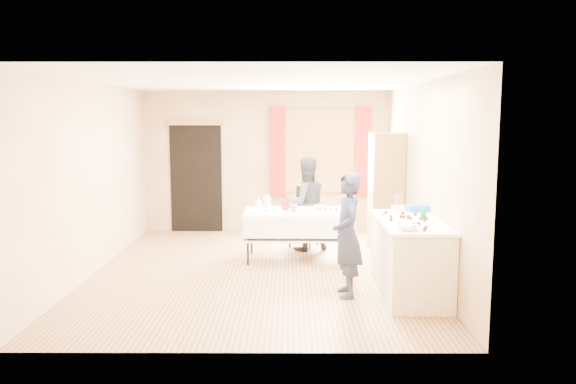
{
  "coord_description": "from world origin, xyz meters",
  "views": [
    {
      "loc": [
        0.44,
        -7.62,
        2.14
      ],
      "look_at": [
        0.42,
        0.0,
        1.11
      ],
      "focal_mm": 35.0,
      "sensor_mm": 36.0,
      "label": 1
    }
  ],
  "objects_px": {
    "cabinet": "(386,192)",
    "party_table": "(298,230)",
    "girl": "(347,235)",
    "chair": "(304,229)",
    "counter": "(410,258)",
    "woman": "(306,204)"
  },
  "relations": [
    {
      "from": "chair",
      "to": "woman",
      "type": "relative_size",
      "value": 0.66
    },
    {
      "from": "chair",
      "to": "girl",
      "type": "bearing_deg",
      "value": -57.7
    },
    {
      "from": "chair",
      "to": "girl",
      "type": "xyz_separation_m",
      "value": [
        0.44,
        -2.6,
        0.45
      ]
    },
    {
      "from": "cabinet",
      "to": "counter",
      "type": "bearing_deg",
      "value": -92.43
    },
    {
      "from": "party_table",
      "to": "girl",
      "type": "relative_size",
      "value": 1.09
    },
    {
      "from": "girl",
      "to": "chair",
      "type": "bearing_deg",
      "value": -176.79
    },
    {
      "from": "party_table",
      "to": "chair",
      "type": "relative_size",
      "value": 1.65
    },
    {
      "from": "chair",
      "to": "woman",
      "type": "bearing_deg",
      "value": -63.58
    },
    {
      "from": "woman",
      "to": "chair",
      "type": "bearing_deg",
      "value": -104.43
    },
    {
      "from": "girl",
      "to": "counter",
      "type": "bearing_deg",
      "value": 87.4
    },
    {
      "from": "cabinet",
      "to": "party_table",
      "type": "xyz_separation_m",
      "value": [
        -1.42,
        -0.69,
        -0.49
      ]
    },
    {
      "from": "counter",
      "to": "cabinet",
      "type": "bearing_deg",
      "value": 87.57
    },
    {
      "from": "girl",
      "to": "woman",
      "type": "xyz_separation_m",
      "value": [
        -0.43,
        2.35,
        0.01
      ]
    },
    {
      "from": "chair",
      "to": "counter",
      "type": "bearing_deg",
      "value": -42.01
    },
    {
      "from": "counter",
      "to": "chair",
      "type": "bearing_deg",
      "value": 115.36
    },
    {
      "from": "counter",
      "to": "party_table",
      "type": "bearing_deg",
      "value": 128.42
    },
    {
      "from": "chair",
      "to": "woman",
      "type": "xyz_separation_m",
      "value": [
        0.02,
        -0.25,
        0.46
      ]
    },
    {
      "from": "party_table",
      "to": "woman",
      "type": "xyz_separation_m",
      "value": [
        0.13,
        0.63,
        0.31
      ]
    },
    {
      "from": "girl",
      "to": "woman",
      "type": "height_order",
      "value": "woman"
    },
    {
      "from": "cabinet",
      "to": "party_table",
      "type": "distance_m",
      "value": 1.66
    },
    {
      "from": "party_table",
      "to": "chair",
      "type": "height_order",
      "value": "chair"
    },
    {
      "from": "cabinet",
      "to": "chair",
      "type": "xyz_separation_m",
      "value": [
        -1.31,
        0.19,
        -0.64
      ]
    }
  ]
}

